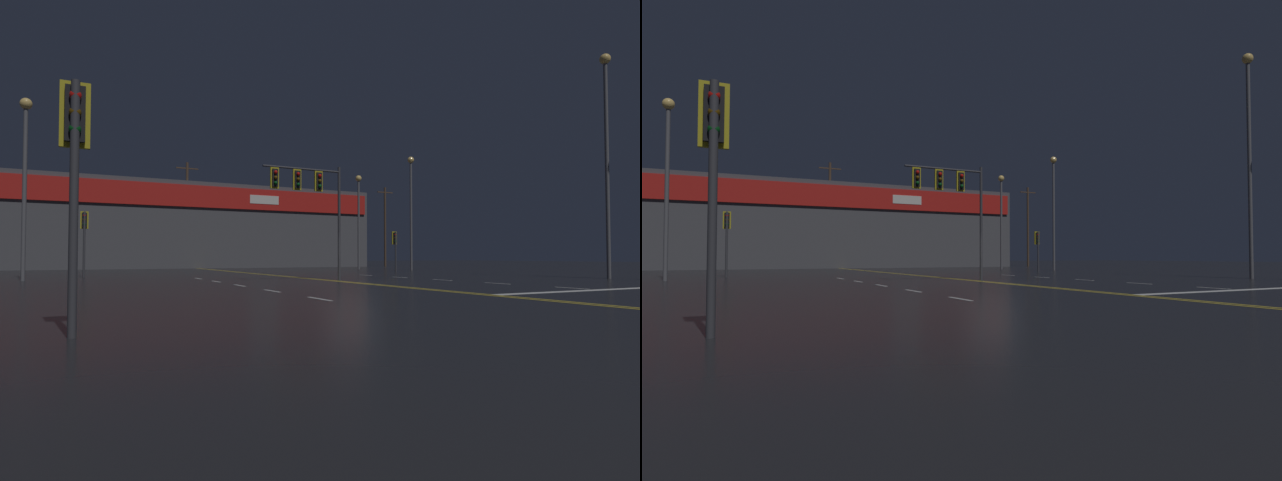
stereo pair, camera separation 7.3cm
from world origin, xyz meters
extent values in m
plane|color=black|center=(0.00, 0.00, 0.00)|extent=(200.00, 200.00, 0.00)
cube|color=gold|center=(-0.15, 0.00, 0.00)|extent=(0.12, 60.00, 0.01)
cube|color=gold|center=(0.15, 0.00, 0.00)|extent=(0.12, 60.00, 0.01)
cube|color=silver|center=(-5.27, -7.20, 0.00)|extent=(0.12, 1.40, 0.01)
cube|color=silver|center=(-5.27, -3.60, 0.00)|extent=(0.12, 1.40, 0.01)
cube|color=silver|center=(-5.27, 0.00, 0.00)|extent=(0.12, 1.40, 0.01)
cube|color=silver|center=(-5.27, 3.60, 0.00)|extent=(0.12, 1.40, 0.01)
cube|color=silver|center=(-5.27, 7.20, 0.00)|extent=(0.12, 1.40, 0.01)
cube|color=silver|center=(5.27, -7.20, 0.00)|extent=(0.12, 1.40, 0.01)
cube|color=silver|center=(5.27, -3.60, 0.00)|extent=(0.12, 1.40, 0.01)
cube|color=silver|center=(5.27, 0.00, 0.00)|extent=(0.12, 1.40, 0.01)
cube|color=silver|center=(5.27, 3.60, 0.00)|extent=(0.12, 1.40, 0.01)
cube|color=silver|center=(5.27, 7.20, 0.00)|extent=(0.12, 1.40, 0.01)
cube|color=silver|center=(5.27, -8.35, 0.00)|extent=(10.12, 0.40, 0.01)
cylinder|color=#38383D|center=(0.50, 2.04, 2.82)|extent=(0.14, 0.14, 5.64)
cylinder|color=#38383D|center=(-1.52, 2.04, 5.39)|extent=(4.03, 0.10, 0.10)
cube|color=black|center=(-0.65, 2.04, 4.85)|extent=(0.28, 0.24, 0.84)
cube|color=gold|center=(-0.65, 2.04, 4.85)|extent=(0.42, 0.08, 0.99)
sphere|color=red|center=(-0.65, 1.88, 5.10)|extent=(0.17, 0.17, 0.17)
sphere|color=#543707|center=(-0.65, 1.88, 4.85)|extent=(0.17, 0.17, 0.17)
sphere|color=#084513|center=(-0.65, 1.88, 4.60)|extent=(0.17, 0.17, 0.17)
cube|color=black|center=(-1.80, 2.04, 4.85)|extent=(0.28, 0.24, 0.84)
cube|color=gold|center=(-1.80, 2.04, 4.85)|extent=(0.42, 0.08, 0.99)
sphere|color=red|center=(-1.80, 1.88, 5.10)|extent=(0.17, 0.17, 0.17)
sphere|color=#543707|center=(-1.80, 1.88, 4.85)|extent=(0.17, 0.17, 0.17)
sphere|color=#084513|center=(-1.80, 1.88, 4.60)|extent=(0.17, 0.17, 0.17)
cube|color=black|center=(-2.96, 2.04, 4.85)|extent=(0.28, 0.24, 0.84)
cube|color=gold|center=(-2.96, 2.04, 4.85)|extent=(0.42, 0.08, 0.99)
sphere|color=red|center=(-2.96, 1.88, 5.10)|extent=(0.17, 0.17, 0.17)
sphere|color=#543707|center=(-2.96, 1.88, 4.85)|extent=(0.17, 0.17, 0.17)
sphere|color=#084513|center=(-2.96, 1.88, 4.60)|extent=(0.17, 0.17, 0.17)
cylinder|color=#38383D|center=(-10.71, 11.52, 1.86)|extent=(0.13, 0.13, 3.72)
cube|color=black|center=(-10.71, 11.70, 3.25)|extent=(0.28, 0.24, 0.84)
cube|color=gold|center=(-10.71, 11.70, 3.25)|extent=(0.42, 0.08, 0.99)
sphere|color=red|center=(-10.71, 11.54, 3.50)|extent=(0.17, 0.17, 0.17)
sphere|color=#543707|center=(-10.71, 11.54, 3.25)|extent=(0.17, 0.17, 0.17)
sphere|color=#084513|center=(-10.71, 11.54, 3.00)|extent=(0.17, 0.17, 0.17)
cylinder|color=#38383D|center=(-11.47, -11.51, 1.88)|extent=(0.13, 0.13, 3.77)
cube|color=black|center=(-11.47, -11.33, 3.30)|extent=(0.28, 0.24, 0.84)
cube|color=gold|center=(-11.47, -11.33, 3.30)|extent=(0.42, 0.08, 0.99)
sphere|color=red|center=(-11.47, -11.49, 3.55)|extent=(0.17, 0.17, 0.17)
sphere|color=#543707|center=(-11.47, -11.49, 3.30)|extent=(0.17, 0.17, 0.17)
sphere|color=#084513|center=(-11.47, -11.49, 3.05)|extent=(0.17, 0.17, 0.17)
cylinder|color=#38383D|center=(10.77, 11.65, 1.53)|extent=(0.13, 0.13, 3.07)
cube|color=black|center=(10.77, 11.83, 2.60)|extent=(0.28, 0.24, 0.84)
cube|color=gold|center=(10.77, 11.83, 2.60)|extent=(0.42, 0.08, 0.99)
sphere|color=red|center=(10.77, 11.67, 2.85)|extent=(0.17, 0.17, 0.17)
sphere|color=#543707|center=(10.77, 11.67, 2.60)|extent=(0.17, 0.17, 0.17)
sphere|color=#084513|center=(10.77, 11.67, 2.35)|extent=(0.17, 0.17, 0.17)
cylinder|color=#59595E|center=(14.86, 15.08, 4.68)|extent=(0.20, 0.20, 9.37)
sphere|color=#F4C666|center=(14.86, 15.08, 9.54)|extent=(0.56, 0.56, 0.56)
cylinder|color=#59595E|center=(12.34, 19.63, 4.11)|extent=(0.20, 0.20, 8.23)
sphere|color=#F4C666|center=(12.34, 19.63, 8.39)|extent=(0.56, 0.56, 0.56)
cylinder|color=#59595E|center=(14.21, -2.86, 5.84)|extent=(0.20, 0.20, 11.68)
sphere|color=#F4C666|center=(14.21, -2.86, 11.85)|extent=(0.56, 0.56, 0.56)
cylinder|color=#59595E|center=(-13.45, 8.32, 4.23)|extent=(0.20, 0.20, 8.45)
sphere|color=#F4C666|center=(-13.45, 8.32, 8.62)|extent=(0.56, 0.56, 0.56)
cube|color=#4C4C51|center=(0.00, 34.95, 4.34)|extent=(39.52, 10.00, 8.68)
cube|color=red|center=(0.00, 29.85, 7.16)|extent=(38.73, 0.20, 2.17)
cube|color=white|center=(6.92, 29.80, 7.16)|extent=(3.20, 0.16, 0.90)
cylinder|color=#4C3828|center=(-0.95, 30.73, 5.31)|extent=(0.26, 0.26, 10.61)
cube|color=#4C3828|center=(-0.95, 30.73, 10.01)|extent=(2.20, 0.12, 0.12)
cylinder|color=#4C3828|center=(22.85, 30.73, 4.79)|extent=(0.26, 0.26, 9.59)
cube|color=#4C3828|center=(22.85, 30.73, 8.99)|extent=(2.20, 0.12, 0.12)
camera|label=1|loc=(-11.54, -19.59, 1.18)|focal=28.00mm
camera|label=2|loc=(-11.48, -19.63, 1.18)|focal=28.00mm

